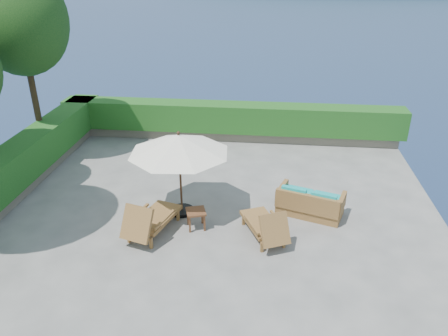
# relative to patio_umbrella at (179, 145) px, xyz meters

# --- Properties ---
(ground) EXTENTS (12.00, 12.00, 0.00)m
(ground) POSITION_rel_patio_umbrella_xyz_m (0.76, -0.26, -1.93)
(ground) COLOR gray
(ground) RESTS_ON ground
(foundation) EXTENTS (12.00, 12.00, 3.00)m
(foundation) POSITION_rel_patio_umbrella_xyz_m (0.76, -0.26, -3.49)
(foundation) COLOR #524B41
(foundation) RESTS_ON ocean
(ocean) EXTENTS (600.00, 600.00, 0.00)m
(ocean) POSITION_rel_patio_umbrella_xyz_m (0.76, -0.26, -4.94)
(ocean) COLOR navy
(ocean) RESTS_ON ground
(planter_wall_far) EXTENTS (12.00, 0.60, 0.36)m
(planter_wall_far) POSITION_rel_patio_umbrella_xyz_m (0.76, 5.34, -1.76)
(planter_wall_far) COLOR gray
(planter_wall_far) RESTS_ON ground
(planter_wall_left) EXTENTS (0.60, 12.00, 0.36)m
(planter_wall_left) POSITION_rel_patio_umbrella_xyz_m (-4.84, -0.26, -1.76)
(planter_wall_left) COLOR gray
(planter_wall_left) RESTS_ON ground
(hedge_far) EXTENTS (12.40, 0.90, 1.00)m
(hedge_far) POSITION_rel_patio_umbrella_xyz_m (0.76, 5.34, -1.09)
(hedge_far) COLOR #134112
(hedge_far) RESTS_ON planter_wall_far
(tree_far) EXTENTS (2.80, 2.80, 6.03)m
(tree_far) POSITION_rel_patio_umbrella_xyz_m (-5.24, 2.94, 2.47)
(tree_far) COLOR #3A2A16
(tree_far) RESTS_ON ground
(patio_umbrella) EXTENTS (3.22, 3.22, 2.29)m
(patio_umbrella) POSITION_rel_patio_umbrella_xyz_m (0.00, 0.00, 0.00)
(patio_umbrella) COLOR black
(patio_umbrella) RESTS_ON ground
(lounge_left) EXTENTS (1.18, 1.88, 1.01)m
(lounge_left) POSITION_rel_patio_umbrella_xyz_m (-0.55, -1.10, -1.51)
(lounge_left) COLOR olive
(lounge_left) RESTS_ON ground
(lounge_right) EXTENTS (1.26, 1.73, 0.93)m
(lounge_right) POSITION_rel_patio_umbrella_xyz_m (2.22, -0.98, -1.55)
(lounge_right) COLOR olive
(lounge_right) RESTS_ON ground
(side_table) EXTENTS (0.58, 0.58, 0.49)m
(side_table) POSITION_rel_patio_umbrella_xyz_m (0.50, -0.68, -1.53)
(side_table) COLOR brown
(side_table) RESTS_ON ground
(wicker_loveseat) EXTENTS (1.85, 1.34, 0.82)m
(wicker_loveseat) POSITION_rel_patio_umbrella_xyz_m (3.33, 0.26, -1.62)
(wicker_loveseat) COLOR olive
(wicker_loveseat) RESTS_ON ground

